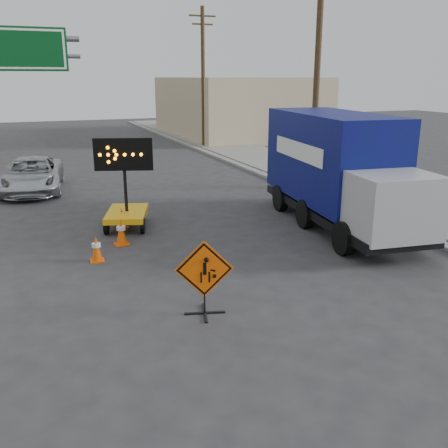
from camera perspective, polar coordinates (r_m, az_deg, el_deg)
ground at (r=10.29m, az=0.78°, el=-10.40°), size 100.00×100.00×0.00m
curb_right at (r=26.22m, az=2.70°, el=6.38°), size 0.40×60.00×0.12m
sidewalk_right at (r=27.24m, az=7.14°, el=6.68°), size 4.00×60.00×0.15m
building_right_far at (r=41.94m, az=1.43°, el=13.26°), size 10.00×14.00×4.60m
utility_pole_near at (r=21.78m, az=10.57°, el=16.30°), size 1.80×0.26×9.00m
utility_pole_far at (r=34.46m, az=-2.40°, el=16.52°), size 1.80×0.26×9.00m
construction_sign at (r=10.02m, az=-2.27°, el=-5.95°), size 1.15×0.82×1.57m
arrow_board at (r=16.19m, az=-11.07°, el=1.83°), size 1.77×2.28×2.86m
pickup_truck at (r=22.49m, az=-21.06°, el=5.26°), size 2.89×5.27×1.40m
box_truck at (r=16.25m, az=12.86°, el=5.29°), size 3.15×7.73×3.56m
cone_a at (r=13.43m, az=-14.38°, el=-2.73°), size 0.39×0.39×0.70m
cone_b at (r=14.58m, az=-11.68°, el=-0.86°), size 0.43×0.43×0.78m
cone_c at (r=16.13m, az=-11.60°, el=0.70°), size 0.48×0.48×0.72m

